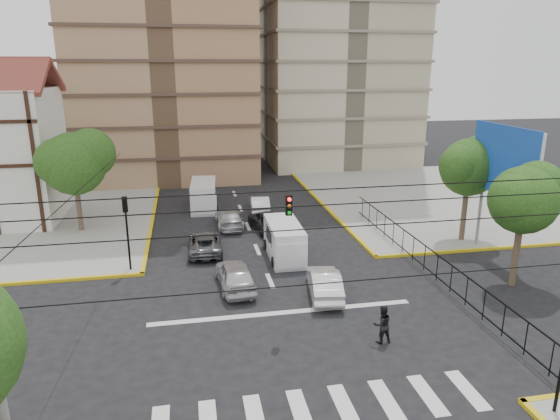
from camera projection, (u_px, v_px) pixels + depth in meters
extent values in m
plane|color=black|center=(288.00, 325.00, 23.25)|extent=(160.00, 160.00, 0.00)
cube|color=gray|center=(458.00, 196.00, 45.67)|extent=(26.00, 26.00, 0.15)
cube|color=silver|center=(322.00, 408.00, 17.59)|extent=(12.00, 2.40, 0.01)
cube|color=silver|center=(283.00, 313.00, 24.38)|extent=(13.00, 0.40, 0.01)
cylinder|color=slate|center=(518.00, 235.00, 29.01)|extent=(0.20, 0.20, 4.00)
cylinder|color=slate|center=(479.00, 215.00, 32.79)|extent=(0.20, 0.20, 4.00)
cube|color=silver|center=(506.00, 161.00, 29.78)|extent=(0.25, 6.00, 4.00)
cube|color=blue|center=(503.00, 161.00, 29.74)|extent=(0.08, 6.20, 4.20)
cylinder|color=#473828|center=(517.00, 249.00, 26.87)|extent=(0.36, 0.36, 4.20)
sphere|color=#1B4212|center=(524.00, 200.00, 26.10)|extent=(3.60, 3.60, 3.60)
sphere|color=#1B4212|center=(537.00, 188.00, 26.40)|extent=(2.88, 2.88, 2.88)
sphere|color=#1B4212|center=(515.00, 199.00, 25.64)|extent=(2.70, 2.70, 2.70)
cylinder|color=#473828|center=(464.00, 210.00, 33.61)|extent=(0.36, 0.36, 4.48)
sphere|color=#1B4212|center=(469.00, 167.00, 32.79)|extent=(3.80, 3.80, 3.80)
sphere|color=#1B4212|center=(480.00, 157.00, 33.09)|extent=(3.04, 3.04, 3.04)
sphere|color=#1B4212|center=(461.00, 166.00, 32.32)|extent=(2.85, 2.85, 2.85)
cylinder|color=#473828|center=(79.00, 204.00, 35.59)|extent=(0.36, 0.36, 4.20)
sphere|color=#1B4212|center=(74.00, 164.00, 34.77)|extent=(4.40, 4.40, 4.40)
sphere|color=#1B4212|center=(90.00, 153.00, 35.07)|extent=(3.52, 3.52, 3.52)
sphere|color=#1B4212|center=(59.00, 162.00, 34.27)|extent=(3.30, 3.30, 3.30)
cylinder|color=black|center=(128.00, 241.00, 28.67)|extent=(0.12, 0.12, 3.50)
cube|color=black|center=(125.00, 204.00, 28.05)|extent=(0.28, 0.22, 0.90)
sphere|color=#FF0C0C|center=(124.00, 199.00, 27.97)|extent=(0.17, 0.17, 0.17)
cube|color=black|center=(289.00, 205.00, 21.62)|extent=(0.28, 0.22, 0.90)
cylinder|color=black|center=(359.00, 280.00, 13.00)|extent=(18.00, 0.03, 0.03)
cube|color=silver|center=(284.00, 240.00, 31.15)|extent=(2.00, 4.82, 2.20)
cube|color=silver|center=(290.00, 253.00, 29.39)|extent=(1.84, 1.18, 1.53)
cube|color=black|center=(292.00, 247.00, 28.92)|extent=(1.77, 0.13, 0.86)
cylinder|color=black|center=(274.00, 262.00, 29.76)|extent=(0.25, 0.67, 0.67)
cylinder|color=black|center=(304.00, 260.00, 30.09)|extent=(0.25, 0.67, 0.67)
cylinder|color=black|center=(266.00, 244.00, 32.65)|extent=(0.25, 0.67, 0.67)
cylinder|color=black|center=(293.00, 243.00, 32.98)|extent=(0.25, 0.67, 0.67)
cube|color=silver|center=(204.00, 195.00, 41.72)|extent=(2.32, 5.10, 2.29)
cube|color=silver|center=(205.00, 203.00, 39.88)|extent=(1.97, 1.32, 1.59)
cube|color=black|center=(205.00, 198.00, 39.40)|extent=(1.84, 0.22, 0.90)
cylinder|color=black|center=(193.00, 210.00, 40.27)|extent=(0.25, 0.70, 0.70)
cylinder|color=black|center=(217.00, 209.00, 40.61)|extent=(0.25, 0.70, 0.70)
cylinder|color=black|center=(192.00, 200.00, 43.27)|extent=(0.25, 0.70, 0.70)
cylinder|color=black|center=(214.00, 199.00, 43.61)|extent=(0.25, 0.70, 0.70)
imported|color=silver|center=(235.00, 275.00, 26.89)|extent=(2.08, 4.55, 1.51)
imported|color=white|center=(324.00, 283.00, 26.00)|extent=(2.13, 4.51, 1.43)
imported|color=#57595E|center=(205.00, 243.00, 32.07)|extent=(2.22, 4.61, 1.27)
imported|color=silver|center=(229.00, 218.00, 37.18)|extent=(1.93, 4.58, 1.32)
imported|color=#29292C|center=(267.00, 221.00, 36.21)|extent=(2.57, 4.76, 1.54)
imported|color=silver|center=(260.00, 204.00, 40.83)|extent=(1.75, 4.26, 1.37)
imported|color=black|center=(382.00, 324.00, 21.56)|extent=(0.88, 0.71, 1.73)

